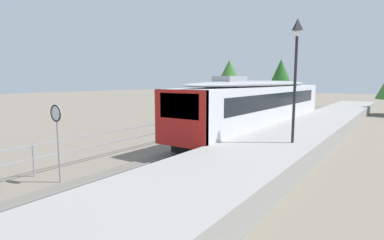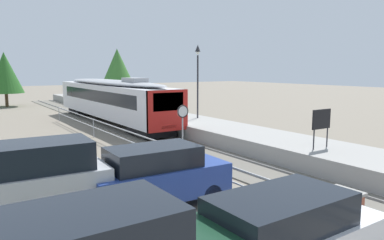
{
  "view_description": "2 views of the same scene",
  "coord_description": "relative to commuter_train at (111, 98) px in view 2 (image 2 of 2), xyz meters",
  "views": [
    {
      "loc": [
        7.97,
        6.32,
        3.62
      ],
      "look_at": [
        0.0,
        17.78,
        1.8
      ],
      "focal_mm": 28.16,
      "sensor_mm": 36.0,
      "label": 1
    },
    {
      "loc": [
        -11.16,
        -2.52,
        4.53
      ],
      "look_at": [
        0.4,
        14.78,
        1.6
      ],
      "focal_mm": 34.21,
      "sensor_mm": 36.0,
      "label": 2
    }
  ],
  "objects": [
    {
      "name": "ground_plane",
      "position": [
        -3.0,
        -4.2,
        -2.14
      ],
      "size": [
        160.0,
        160.0,
        0.0
      ],
      "primitive_type": "plane",
      "color": "slate"
    },
    {
      "name": "track_rails",
      "position": [
        0.0,
        -4.2,
        -2.11
      ],
      "size": [
        3.2,
        60.0,
        0.14
      ],
      "color": "#6B665B",
      "rests_on": "ground"
    },
    {
      "name": "commuter_train",
      "position": [
        0.0,
        0.0,
        0.0
      ],
      "size": [
        2.82,
        19.07,
        3.74
      ],
      "color": "silver",
      "rests_on": "track_rails"
    },
    {
      "name": "station_platform",
      "position": [
        3.25,
        -4.2,
        -1.69
      ],
      "size": [
        3.9,
        60.0,
        0.9
      ],
      "primitive_type": "cube",
      "color": "#999691",
      "rests_on": "ground"
    },
    {
      "name": "platform_lamp_mid_platform",
      "position": [
        4.15,
        -6.56,
        2.48
      ],
      "size": [
        0.34,
        0.34,
        5.35
      ],
      "color": "#232328",
      "rests_on": "station_platform"
    },
    {
      "name": "platform_notice_board",
      "position": [
        2.9,
        -18.3,
        0.04
      ],
      "size": [
        1.2,
        0.08,
        1.8
      ],
      "color": "#232328",
      "rests_on": "station_platform"
    },
    {
      "name": "speed_limit_sign",
      "position": [
        -1.88,
        -14.03,
        -0.02
      ],
      "size": [
        0.61,
        0.1,
        2.81
      ],
      "color": "#9EA0A5",
      "rests_on": "ground"
    },
    {
      "name": "brick_utility_cabinet",
      "position": [
        -2.35,
        -22.87,
        -1.57
      ],
      "size": [
        1.21,
        0.99,
        1.13
      ],
      "color": "brown",
      "rests_on": "ground"
    },
    {
      "name": "carpark_fence",
      "position": [
        -3.3,
        -14.2,
        -1.24
      ],
      "size": [
        0.06,
        36.06,
        1.25
      ],
      "color": "#9EA0A5",
      "rests_on": "ground"
    },
    {
      "name": "parked_suv_white",
      "position": [
        -5.65,
        -23.9,
        -1.08
      ],
      "size": [
        4.61,
        1.93,
        2.04
      ],
      "color": "white",
      "rests_on": "ground"
    },
    {
      "name": "parked_suv_blue",
      "position": [
        -5.65,
        -18.44,
        -1.08
      ],
      "size": [
        4.66,
        2.06,
        2.04
      ],
      "color": "navy",
      "rests_on": "ground"
    },
    {
      "name": "parked_van_silver",
      "position": [
        -9.72,
        -18.02,
        -0.85
      ],
      "size": [
        5.0,
        2.21,
        2.51
      ],
      "color": "#B7BABF",
      "rests_on": "ground"
    },
    {
      "name": "tree_behind_carpark",
      "position": [
        -5.38,
        19.95,
        1.91
      ],
      "size": [
        4.1,
        4.1,
        6.49
      ],
      "color": "brown",
      "rests_on": "ground"
    },
    {
      "name": "tree_behind_station_far",
      "position": [
        8.06,
        18.12,
        2.3
      ],
      "size": [
        4.9,
        4.9,
        7.19
      ],
      "color": "brown",
      "rests_on": "ground"
    }
  ]
}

